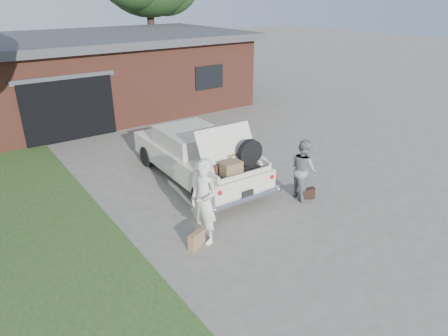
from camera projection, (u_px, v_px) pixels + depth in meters
ground at (239, 218)px, 9.53m from camera, size 90.00×90.00×0.00m
house at (101, 72)px, 17.92m from camera, size 12.80×7.80×3.30m
sedan at (198, 155)px, 11.31m from camera, size 2.05×4.94×1.91m
woman_left at (204, 202)px, 8.32m from camera, size 0.58×0.77×1.89m
woman_right at (303, 169)px, 10.22m from camera, size 0.74×0.88×1.60m
suitcase_left at (197, 240)px, 8.41m from camera, size 0.47×0.31×0.34m
suitcase_right at (307, 194)px, 10.33m from camera, size 0.42×0.18×0.32m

